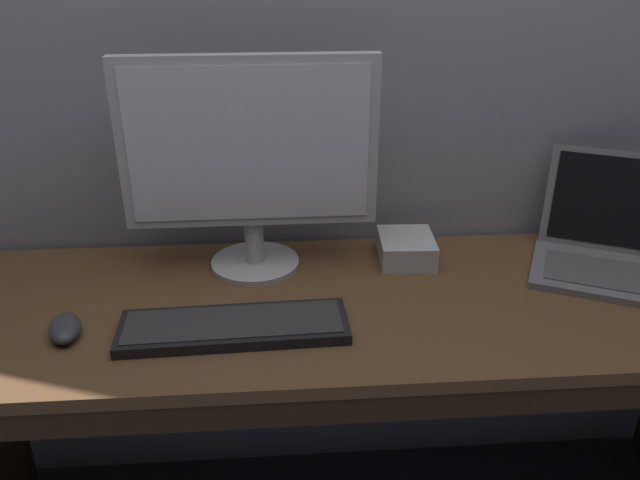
{
  "coord_description": "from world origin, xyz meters",
  "views": [
    {
      "loc": [
        -0.18,
        -1.14,
        1.42
      ],
      "look_at": [
        -0.09,
        0.0,
        0.86
      ],
      "focal_mm": 35.7,
      "sensor_mm": 36.0,
      "label": 1
    }
  ],
  "objects_px": {
    "external_monitor": "(250,156)",
    "laptop_space_gray": "(618,253)",
    "computer_mouse": "(65,328)",
    "external_drive_box": "(406,248)",
    "wired_keyboard": "(234,327)"
  },
  "relations": [
    {
      "from": "laptop_space_gray",
      "to": "external_drive_box",
      "type": "distance_m",
      "value": 0.47
    },
    {
      "from": "laptop_space_gray",
      "to": "computer_mouse",
      "type": "xyz_separation_m",
      "value": [
        -1.17,
        -0.17,
        -0.03
      ]
    },
    {
      "from": "computer_mouse",
      "to": "external_drive_box",
      "type": "relative_size",
      "value": 0.72
    },
    {
      "from": "laptop_space_gray",
      "to": "computer_mouse",
      "type": "distance_m",
      "value": 1.19
    },
    {
      "from": "external_monitor",
      "to": "laptop_space_gray",
      "type": "bearing_deg",
      "value": -4.96
    },
    {
      "from": "external_monitor",
      "to": "computer_mouse",
      "type": "bearing_deg",
      "value": -145.58
    },
    {
      "from": "external_monitor",
      "to": "computer_mouse",
      "type": "height_order",
      "value": "external_monitor"
    },
    {
      "from": "wired_keyboard",
      "to": "computer_mouse",
      "type": "bearing_deg",
      "value": 178.15
    },
    {
      "from": "laptop_space_gray",
      "to": "wired_keyboard",
      "type": "height_order",
      "value": "laptop_space_gray"
    },
    {
      "from": "laptop_space_gray",
      "to": "external_drive_box",
      "type": "xyz_separation_m",
      "value": [
        -0.46,
        0.09,
        -0.02
      ]
    },
    {
      "from": "laptop_space_gray",
      "to": "computer_mouse",
      "type": "height_order",
      "value": "laptop_space_gray"
    },
    {
      "from": "external_monitor",
      "to": "wired_keyboard",
      "type": "bearing_deg",
      "value": -98.04
    },
    {
      "from": "external_monitor",
      "to": "external_drive_box",
      "type": "height_order",
      "value": "external_monitor"
    },
    {
      "from": "wired_keyboard",
      "to": "external_drive_box",
      "type": "relative_size",
      "value": 3.08
    },
    {
      "from": "laptop_space_gray",
      "to": "external_monitor",
      "type": "bearing_deg",
      "value": 175.04
    }
  ]
}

